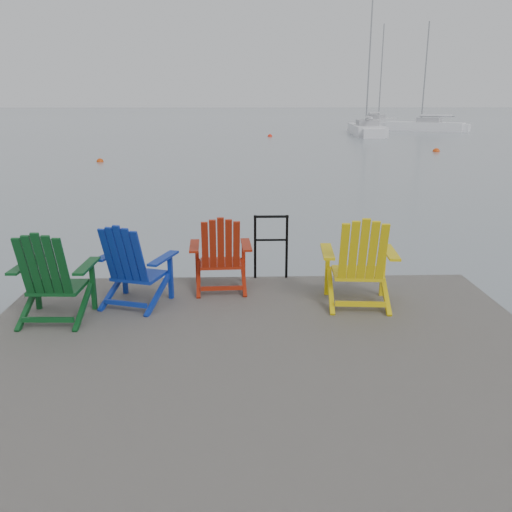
{
  "coord_description": "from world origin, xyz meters",
  "views": [
    {
      "loc": [
        -0.19,
        -4.8,
        2.93
      ],
      "look_at": [
        0.04,
        2.35,
        0.85
      ],
      "focal_mm": 38.0,
      "sensor_mm": 36.0,
      "label": 1
    }
  ],
  "objects_px": {
    "buoy_a": "(122,235)",
    "buoy_b": "(100,162)",
    "chair_red": "(221,253)",
    "sailboat_far": "(425,127)",
    "sailboat_mid": "(377,123)",
    "chair_yellow": "(360,261)",
    "sailboat_near": "(366,130)",
    "chair_blue": "(133,264)",
    "handrail": "(271,241)",
    "chair_green": "(52,275)",
    "buoy_d": "(270,136)",
    "buoy_c": "(436,152)"
  },
  "relations": [
    {
      "from": "buoy_a",
      "to": "buoy_b",
      "type": "bearing_deg",
      "value": 105.4
    },
    {
      "from": "chair_red",
      "to": "sailboat_far",
      "type": "bearing_deg",
      "value": 65.55
    },
    {
      "from": "sailboat_mid",
      "to": "sailboat_far",
      "type": "xyz_separation_m",
      "value": [
        2.21,
        -9.7,
        0.0
      ]
    },
    {
      "from": "buoy_a",
      "to": "sailboat_far",
      "type": "bearing_deg",
      "value": 63.32
    },
    {
      "from": "chair_yellow",
      "to": "sailboat_near",
      "type": "relative_size",
      "value": 0.09
    },
    {
      "from": "chair_blue",
      "to": "handrail",
      "type": "bearing_deg",
      "value": 48.4
    },
    {
      "from": "handrail",
      "to": "sailboat_near",
      "type": "bearing_deg",
      "value": 75.2
    },
    {
      "from": "chair_green",
      "to": "sailboat_near",
      "type": "xyz_separation_m",
      "value": [
        13.06,
        41.29,
        -0.68
      ]
    },
    {
      "from": "chair_blue",
      "to": "sailboat_mid",
      "type": "relative_size",
      "value": 0.09
    },
    {
      "from": "chair_red",
      "to": "sailboat_near",
      "type": "height_order",
      "value": "sailboat_near"
    },
    {
      "from": "handrail",
      "to": "sailboat_near",
      "type": "relative_size",
      "value": 0.07
    },
    {
      "from": "chair_red",
      "to": "sailboat_far",
      "type": "relative_size",
      "value": 0.1
    },
    {
      "from": "handrail",
      "to": "sailboat_mid",
      "type": "height_order",
      "value": "sailboat_mid"
    },
    {
      "from": "sailboat_mid",
      "to": "buoy_d",
      "type": "xyz_separation_m",
      "value": [
        -13.08,
        -17.49,
        -0.36
      ]
    },
    {
      "from": "chair_green",
      "to": "sailboat_far",
      "type": "distance_m",
      "value": 50.87
    },
    {
      "from": "handrail",
      "to": "sailboat_near",
      "type": "xyz_separation_m",
      "value": [
        10.52,
        39.84,
        -0.69
      ]
    },
    {
      "from": "chair_red",
      "to": "sailboat_far",
      "type": "xyz_separation_m",
      "value": [
        18.12,
        45.81,
        -0.65
      ]
    },
    {
      "from": "buoy_b",
      "to": "buoy_c",
      "type": "distance_m",
      "value": 18.73
    },
    {
      "from": "buoy_b",
      "to": "buoy_c",
      "type": "bearing_deg",
      "value": 14.49
    },
    {
      "from": "buoy_b",
      "to": "chair_red",
      "type": "bearing_deg",
      "value": -72.03
    },
    {
      "from": "sailboat_far",
      "to": "buoy_c",
      "type": "relative_size",
      "value": 24.54
    },
    {
      "from": "buoy_c",
      "to": "buoy_d",
      "type": "xyz_separation_m",
      "value": [
        -8.85,
        13.45,
        0.0
      ]
    },
    {
      "from": "buoy_a",
      "to": "buoy_b",
      "type": "height_order",
      "value": "buoy_b"
    },
    {
      "from": "chair_blue",
      "to": "sailboat_far",
      "type": "relative_size",
      "value": 0.1
    },
    {
      "from": "chair_red",
      "to": "chair_blue",
      "type": "bearing_deg",
      "value": -156.46
    },
    {
      "from": "buoy_d",
      "to": "sailboat_mid",
      "type": "bearing_deg",
      "value": 53.2
    },
    {
      "from": "handrail",
      "to": "chair_green",
      "type": "bearing_deg",
      "value": -150.23
    },
    {
      "from": "chair_red",
      "to": "chair_yellow",
      "type": "height_order",
      "value": "chair_yellow"
    },
    {
      "from": "sailboat_mid",
      "to": "buoy_a",
      "type": "xyz_separation_m",
      "value": [
        -18.27,
        -50.47,
        -0.36
      ]
    },
    {
      "from": "buoy_d",
      "to": "sailboat_near",
      "type": "bearing_deg",
      "value": 15.28
    },
    {
      "from": "sailboat_mid",
      "to": "buoy_b",
      "type": "bearing_deg",
      "value": -89.03
    },
    {
      "from": "buoy_a",
      "to": "buoy_c",
      "type": "relative_size",
      "value": 0.8
    },
    {
      "from": "chair_blue",
      "to": "sailboat_near",
      "type": "distance_m",
      "value": 42.64
    },
    {
      "from": "chair_red",
      "to": "buoy_c",
      "type": "relative_size",
      "value": 2.46
    },
    {
      "from": "chair_red",
      "to": "buoy_a",
      "type": "distance_m",
      "value": 5.66
    },
    {
      "from": "sailboat_near",
      "to": "sailboat_mid",
      "type": "bearing_deg",
      "value": 78.65
    },
    {
      "from": "chair_red",
      "to": "sailboat_near",
      "type": "relative_size",
      "value": 0.08
    },
    {
      "from": "chair_blue",
      "to": "sailboat_near",
      "type": "height_order",
      "value": "sailboat_near"
    },
    {
      "from": "buoy_b",
      "to": "buoy_d",
      "type": "xyz_separation_m",
      "value": [
        9.28,
        18.14,
        0.0
      ]
    },
    {
      "from": "sailboat_far",
      "to": "buoy_a",
      "type": "height_order",
      "value": "sailboat_far"
    },
    {
      "from": "sailboat_mid",
      "to": "buoy_c",
      "type": "height_order",
      "value": "sailboat_mid"
    },
    {
      "from": "sailboat_near",
      "to": "sailboat_mid",
      "type": "relative_size",
      "value": 1.11
    },
    {
      "from": "sailboat_far",
      "to": "sailboat_near",
      "type": "bearing_deg",
      "value": 160.63
    },
    {
      "from": "buoy_c",
      "to": "chair_blue",
      "type": "bearing_deg",
      "value": -116.87
    },
    {
      "from": "chair_blue",
      "to": "chair_red",
      "type": "distance_m",
      "value": 1.16
    },
    {
      "from": "chair_blue",
      "to": "sailboat_mid",
      "type": "xyz_separation_m",
      "value": [
        16.95,
        56.03,
        -0.66
      ]
    },
    {
      "from": "chair_green",
      "to": "chair_blue",
      "type": "height_order",
      "value": "chair_green"
    },
    {
      "from": "chair_red",
      "to": "sailboat_mid",
      "type": "bearing_deg",
      "value": 71.14
    },
    {
      "from": "chair_blue",
      "to": "buoy_b",
      "type": "distance_m",
      "value": 21.14
    },
    {
      "from": "buoy_a",
      "to": "buoy_c",
      "type": "xyz_separation_m",
      "value": [
        14.04,
        19.53,
        0.0
      ]
    }
  ]
}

